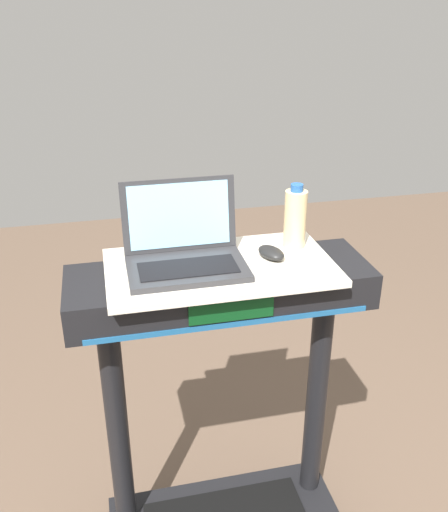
% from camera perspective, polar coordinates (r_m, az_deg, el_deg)
% --- Properties ---
extents(desk_board, '(0.66, 0.37, 0.02)m').
position_cam_1_polar(desk_board, '(1.64, -0.39, -1.16)').
color(desk_board, beige).
rests_on(desk_board, treadmill_base).
extents(laptop, '(0.34, 0.26, 0.23)m').
position_cam_1_polar(laptop, '(1.62, -4.03, 0.58)').
color(laptop, '#2D2D30').
rests_on(laptop, desk_board).
extents(computer_mouse, '(0.09, 0.11, 0.03)m').
position_cam_1_polar(computer_mouse, '(1.68, 4.81, 0.33)').
color(computer_mouse, black).
rests_on(computer_mouse, desk_board).
extents(water_bottle, '(0.07, 0.07, 0.20)m').
position_cam_1_polar(water_bottle, '(1.74, 7.23, 3.85)').
color(water_bottle, beige).
rests_on(water_bottle, desk_board).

